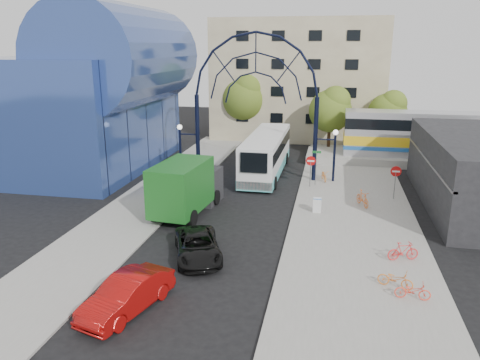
% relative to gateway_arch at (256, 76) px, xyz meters
% --- Properties ---
extents(ground, '(120.00, 120.00, 0.00)m').
position_rel_gateway_arch_xyz_m(ground, '(0.00, -14.00, -8.56)').
color(ground, black).
rests_on(ground, ground).
extents(sidewalk_east, '(8.00, 56.00, 0.12)m').
position_rel_gateway_arch_xyz_m(sidewalk_east, '(8.00, -10.00, -8.50)').
color(sidewalk_east, gray).
rests_on(sidewalk_east, ground).
extents(plaza_west, '(5.00, 50.00, 0.12)m').
position_rel_gateway_arch_xyz_m(plaza_west, '(-6.50, -8.00, -8.50)').
color(plaza_west, gray).
rests_on(plaza_west, ground).
extents(gateway_arch, '(13.64, 0.44, 12.10)m').
position_rel_gateway_arch_xyz_m(gateway_arch, '(0.00, 0.00, 0.00)').
color(gateway_arch, black).
rests_on(gateway_arch, ground).
extents(stop_sign, '(0.80, 0.07, 2.50)m').
position_rel_gateway_arch_xyz_m(stop_sign, '(4.80, -2.00, -6.56)').
color(stop_sign, slate).
rests_on(stop_sign, sidewalk_east).
extents(do_not_enter_sign, '(0.76, 0.07, 2.48)m').
position_rel_gateway_arch_xyz_m(do_not_enter_sign, '(11.00, -4.00, -6.58)').
color(do_not_enter_sign, slate).
rests_on(do_not_enter_sign, sidewalk_east).
extents(street_name_sign, '(0.70, 0.70, 2.80)m').
position_rel_gateway_arch_xyz_m(street_name_sign, '(5.20, -1.40, -6.43)').
color(street_name_sign, slate).
rests_on(street_name_sign, sidewalk_east).
extents(sandwich_board, '(0.55, 0.61, 0.99)m').
position_rel_gateway_arch_xyz_m(sandwich_board, '(5.60, -8.02, -7.81)').
color(sandwich_board, white).
rests_on(sandwich_board, sidewalk_east).
extents(transit_hall, '(16.50, 18.00, 14.50)m').
position_rel_gateway_arch_xyz_m(transit_hall, '(-15.30, 1.00, -1.86)').
color(transit_hall, navy).
rests_on(transit_hall, ground).
extents(commercial_block_east, '(6.00, 16.00, 5.00)m').
position_rel_gateway_arch_xyz_m(commercial_block_east, '(16.00, -4.00, -6.06)').
color(commercial_block_east, black).
rests_on(commercial_block_east, ground).
extents(apartment_block, '(20.00, 12.10, 14.00)m').
position_rel_gateway_arch_xyz_m(apartment_block, '(2.00, 20.97, -1.55)').
color(apartment_block, tan).
rests_on(apartment_block, ground).
extents(train_platform, '(32.00, 5.00, 0.80)m').
position_rel_gateway_arch_xyz_m(train_platform, '(20.00, 8.00, -8.16)').
color(train_platform, gray).
rests_on(train_platform, ground).
extents(tree_north_a, '(4.48, 4.48, 7.00)m').
position_rel_gateway_arch_xyz_m(tree_north_a, '(6.12, 11.93, -3.95)').
color(tree_north_a, '#382314').
rests_on(tree_north_a, ground).
extents(tree_north_b, '(5.12, 5.12, 8.00)m').
position_rel_gateway_arch_xyz_m(tree_north_b, '(-3.88, 15.93, -3.29)').
color(tree_north_b, '#382314').
rests_on(tree_north_b, ground).
extents(tree_north_c, '(4.16, 4.16, 6.50)m').
position_rel_gateway_arch_xyz_m(tree_north_c, '(12.12, 13.93, -4.28)').
color(tree_north_c, '#382314').
rests_on(tree_north_c, ground).
extents(city_bus, '(3.07, 12.77, 3.49)m').
position_rel_gateway_arch_xyz_m(city_bus, '(0.73, 1.74, -6.73)').
color(city_bus, white).
rests_on(city_bus, ground).
extents(green_truck, '(3.37, 7.52, 3.69)m').
position_rel_gateway_arch_xyz_m(green_truck, '(-3.03, -9.35, -6.72)').
color(green_truck, black).
rests_on(green_truck, ground).
extents(black_suv, '(3.89, 5.40, 1.37)m').
position_rel_gateway_arch_xyz_m(black_suv, '(-0.38, -16.10, -7.87)').
color(black_suv, black).
rests_on(black_suv, ground).
extents(red_sedan, '(2.93, 5.03, 1.57)m').
position_rel_gateway_arch_xyz_m(red_sedan, '(-1.84, -21.71, -7.77)').
color(red_sedan, '#920A09').
rests_on(red_sedan, ground).
extents(bike_near_a, '(0.94, 1.78, 0.89)m').
position_rel_gateway_arch_xyz_m(bike_near_a, '(5.86, 0.00, -7.99)').
color(bike_near_a, orange).
rests_on(bike_near_a, sidewalk_east).
extents(bike_near_b, '(1.19, 1.89, 1.10)m').
position_rel_gateway_arch_xyz_m(bike_near_b, '(8.66, -6.00, -7.89)').
color(bike_near_b, orange).
rests_on(bike_near_b, sidewalk_east).
extents(bike_far_a, '(1.57, 0.60, 0.81)m').
position_rel_gateway_arch_xyz_m(bike_far_a, '(10.20, -18.52, -8.03)').
color(bike_far_a, '#FB4832').
rests_on(bike_far_a, sidewalk_east).
extents(bike_far_b, '(1.74, 0.93, 1.01)m').
position_rel_gateway_arch_xyz_m(bike_far_b, '(10.30, -14.50, -7.93)').
color(bike_far_b, red).
rests_on(bike_far_b, sidewalk_east).
extents(bike_far_c, '(1.73, 1.05, 0.86)m').
position_rel_gateway_arch_xyz_m(bike_far_c, '(9.57, -17.59, -8.01)').
color(bike_far_c, orange).
rests_on(bike_far_c, sidewalk_east).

